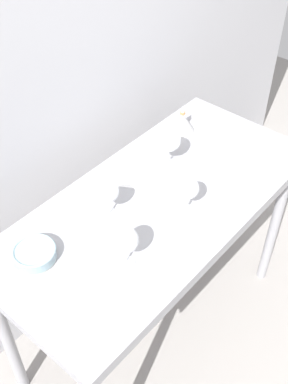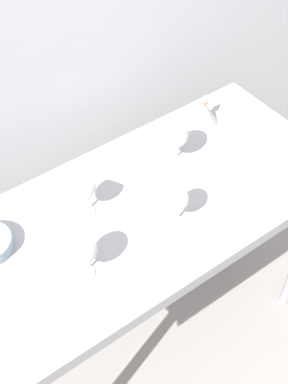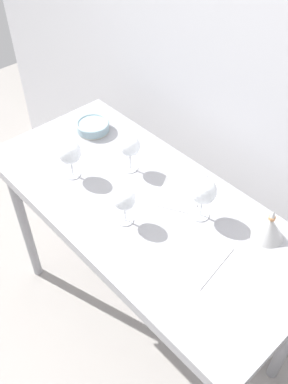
# 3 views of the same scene
# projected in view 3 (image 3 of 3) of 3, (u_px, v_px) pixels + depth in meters

# --- Properties ---
(ground_plane) EXTENTS (6.00, 6.00, 0.00)m
(ground_plane) POSITION_uv_depth(u_px,v_px,m) (144.00, 317.00, 2.27)
(ground_plane) COLOR #99948F
(back_wall) EXTENTS (3.80, 0.04, 2.60)m
(back_wall) POSITION_uv_depth(u_px,v_px,m) (239.00, 65.00, 1.60)
(back_wall) COLOR silver
(back_wall) RESTS_ON ground_plane
(steel_counter) EXTENTS (1.40, 0.65, 0.90)m
(steel_counter) POSITION_uv_depth(u_px,v_px,m) (143.00, 219.00, 1.71)
(steel_counter) COLOR #949499
(steel_counter) RESTS_ON ground_plane
(wine_glass_far_left) EXTENTS (0.08, 0.08, 0.16)m
(wine_glass_far_left) POSITION_uv_depth(u_px,v_px,m) (130.00, 147.00, 1.70)
(wine_glass_far_left) COLOR white
(wine_glass_far_left) RESTS_ON steel_counter
(wine_glass_far_right) EXTENTS (0.10, 0.10, 0.18)m
(wine_glass_far_right) POSITION_uv_depth(u_px,v_px,m) (203.00, 192.00, 1.50)
(wine_glass_far_right) COLOR white
(wine_glass_far_right) RESTS_ON steel_counter
(wine_glass_near_center) EXTENTS (0.08, 0.08, 0.15)m
(wine_glass_near_center) POSITION_uv_depth(u_px,v_px,m) (124.00, 200.00, 1.49)
(wine_glass_near_center) COLOR white
(wine_glass_near_center) RESTS_ON steel_counter
(wine_glass_near_left) EXTENTS (0.09, 0.09, 0.17)m
(wine_glass_near_left) POSITION_uv_depth(u_px,v_px,m) (70.00, 154.00, 1.67)
(wine_glass_near_left) COLOR white
(wine_glass_near_left) RESTS_ON steel_counter
(tasting_sheet_upper) EXTENTS (0.25, 0.28, 0.00)m
(tasting_sheet_upper) POSITION_uv_depth(u_px,v_px,m) (182.00, 190.00, 1.68)
(tasting_sheet_upper) COLOR white
(tasting_sheet_upper) RESTS_ON steel_counter
(tasting_sheet_lower) EXTENTS (0.18, 0.23, 0.00)m
(tasting_sheet_lower) POSITION_uv_depth(u_px,v_px,m) (199.00, 257.00, 1.44)
(tasting_sheet_lower) COLOR white
(tasting_sheet_lower) RESTS_ON steel_counter
(tasting_bowl) EXTENTS (0.15, 0.15, 0.05)m
(tasting_bowl) POSITION_uv_depth(u_px,v_px,m) (93.00, 126.00, 1.95)
(tasting_bowl) COLOR beige
(tasting_bowl) RESTS_ON steel_counter
(decanter_funnel) EXTENTS (0.12, 0.12, 0.13)m
(decanter_funnel) POSITION_uv_depth(u_px,v_px,m) (269.00, 227.00, 1.48)
(decanter_funnel) COLOR #BABABA
(decanter_funnel) RESTS_ON steel_counter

